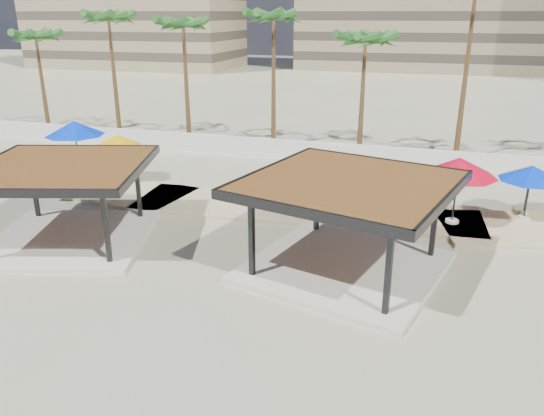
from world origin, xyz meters
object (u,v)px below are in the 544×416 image
at_px(pavilion_west, 65,196).
at_px(lounger_a, 70,188).
at_px(lounger_c, 365,201).
at_px(lounger_b, 283,192).
at_px(umbrella_c, 459,167).
at_px(pavilion_central, 347,217).

bearing_deg(pavilion_west, lounger_a, 110.22).
relative_size(lounger_a, lounger_c, 0.89).
height_order(lounger_b, lounger_c, lounger_c).
bearing_deg(umbrella_c, lounger_c, 164.29).
height_order(pavilion_west, lounger_c, pavilion_west).
xyz_separation_m(lounger_b, lounger_c, (4.12, -0.25, 0.03)).
distance_m(pavilion_west, lounger_a, 6.24).
height_order(pavilion_central, lounger_a, pavilion_central).
height_order(lounger_a, lounger_b, lounger_b).
bearing_deg(lounger_b, pavilion_central, -125.49).
xyz_separation_m(pavilion_central, umbrella_c, (3.75, 5.40, 0.65)).
height_order(umbrella_c, lounger_a, umbrella_c).
bearing_deg(umbrella_c, lounger_a, -176.27).
relative_size(umbrella_c, lounger_c, 1.49).
bearing_deg(lounger_b, pavilion_west, 159.56).
distance_m(pavilion_central, lounger_b, 8.13).
distance_m(umbrella_c, lounger_c, 4.62).
height_order(umbrella_c, lounger_b, umbrella_c).
bearing_deg(lounger_a, pavilion_west, -154.02).
bearing_deg(lounger_c, lounger_b, 55.13).
relative_size(umbrella_c, lounger_a, 1.68).
relative_size(pavilion_central, umbrella_c, 2.20).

